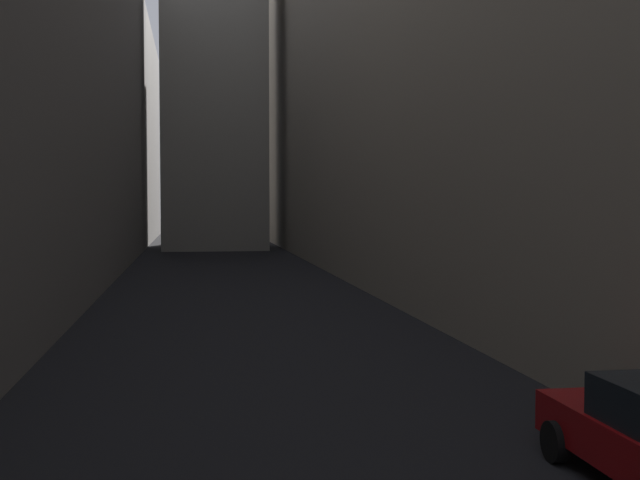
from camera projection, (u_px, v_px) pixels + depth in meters
ground_plane at (228, 277)px, 40.57m from camera, size 264.00×264.00×0.00m
building_block_left at (2, 75)px, 40.27m from camera, size 11.42×108.00×20.39m
building_block_right at (446, 48)px, 43.84m from camera, size 13.08×108.00×24.49m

